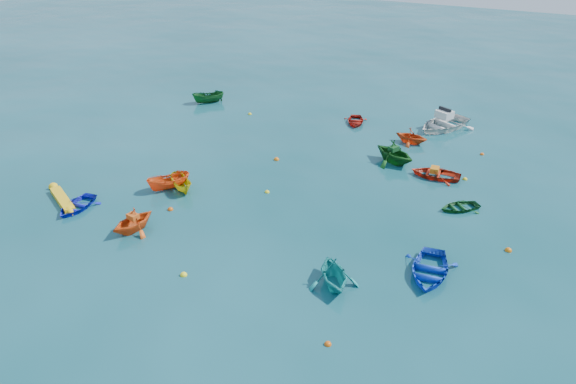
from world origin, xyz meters
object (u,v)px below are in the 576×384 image
at_px(dinghy_blue_se, 429,274).
at_px(motorboat_white, 443,128).
at_px(kayak_yellow, 63,202).
at_px(dinghy_blue_sw, 77,209).

height_order(dinghy_blue_se, motorboat_white, motorboat_white).
height_order(dinghy_blue_se, kayak_yellow, dinghy_blue_se).
bearing_deg(dinghy_blue_se, dinghy_blue_sw, -179.38).
distance_m(dinghy_blue_sw, motorboat_white, 28.24).
bearing_deg(kayak_yellow, dinghy_blue_se, -54.21).
relative_size(dinghy_blue_se, motorboat_white, 0.74).
relative_size(dinghy_blue_sw, kayak_yellow, 0.71).
xyz_separation_m(kayak_yellow, motorboat_white, (17.71, 22.80, 0.00)).
bearing_deg(kayak_yellow, dinghy_blue_sw, -70.88).
bearing_deg(kayak_yellow, motorboat_white, -9.16).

